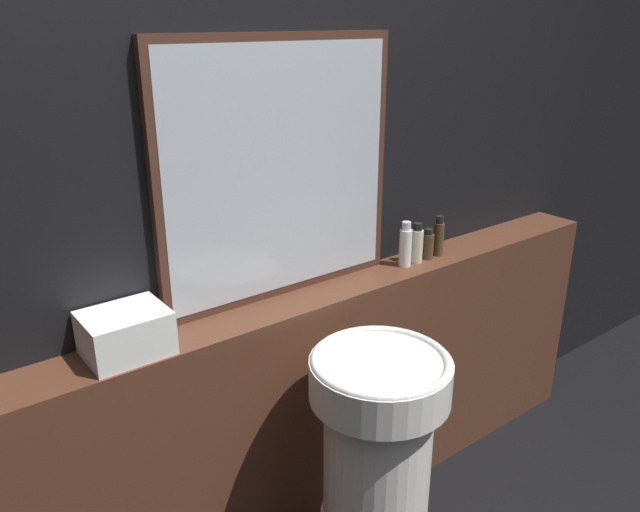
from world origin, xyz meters
TOP-DOWN VIEW (x-y plane):
  - wall_back at (0.00, 1.39)m, footprint 8.00×0.06m
  - vanity_counter at (0.00, 1.26)m, footprint 2.97×0.19m
  - pedestal_sink at (0.07, 0.89)m, footprint 0.40×0.40m
  - mirror at (0.05, 1.34)m, footprint 0.82×0.03m
  - towel_stack at (-0.50, 1.26)m, footprint 0.21×0.17m
  - shampoo_bottle at (0.53, 1.26)m, footprint 0.04×0.04m
  - conditioner_bottle at (0.59, 1.26)m, footprint 0.04×0.04m
  - lotion_bottle at (0.64, 1.26)m, footprint 0.04×0.04m
  - body_wash_bottle at (0.70, 1.26)m, footprint 0.04×0.04m

SIDE VIEW (x-z plane):
  - vanity_counter at x=0.00m, z-range 0.00..0.89m
  - pedestal_sink at x=0.07m, z-range 0.04..0.89m
  - lotion_bottle at x=0.64m, z-range 0.89..1.00m
  - towel_stack at x=-0.50m, z-range 0.89..1.01m
  - conditioner_bottle at x=0.59m, z-range 0.89..1.04m
  - body_wash_bottle at x=0.70m, z-range 0.89..1.04m
  - shampoo_bottle at x=0.53m, z-range 0.89..1.05m
  - wall_back at x=0.00m, z-range 0.00..2.50m
  - mirror at x=0.05m, z-range 0.89..1.69m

